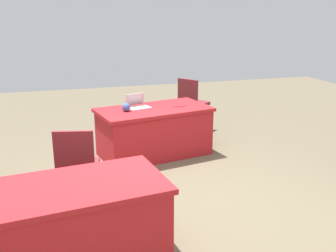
{
  "coord_description": "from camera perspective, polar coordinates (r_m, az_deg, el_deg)",
  "views": [
    {
      "loc": [
        1.07,
        4.07,
        2.16
      ],
      "look_at": [
        -0.15,
        -0.0,
        0.9
      ],
      "focal_mm": 42.28,
      "sensor_mm": 36.0,
      "label": 1
    }
  ],
  "objects": [
    {
      "name": "table_mid_left",
      "position": [
        3.62,
        -14.6,
        -13.74
      ],
      "size": [
        1.84,
        1.07,
        0.73
      ],
      "rotation": [
        0.0,
        0.0,
        0.12
      ],
      "color": "#AD1E23",
      "rests_on": "ground"
    },
    {
      "name": "chair_tucked_right",
      "position": [
        4.46,
        -13.01,
        -5.22
      ],
      "size": [
        0.53,
        0.53,
        0.95
      ],
      "rotation": [
        0.0,
        0.0,
        2.92
      ],
      "color": "#9E9993",
      "rests_on": "ground"
    },
    {
      "name": "ground_plane",
      "position": [
        4.73,
        -1.8,
        -10.68
      ],
      "size": [
        14.4,
        14.4,
        0.0
      ],
      "primitive_type": "plane",
      "color": "brown"
    },
    {
      "name": "laptop_silver",
      "position": [
        5.97,
        -4.37,
        3.02
      ],
      "size": [
        0.38,
        0.37,
        0.21
      ],
      "rotation": [
        0.0,
        0.0,
        0.27
      ],
      "color": "silver",
      "rests_on": "table_foreground"
    },
    {
      "name": "yarn_ball",
      "position": [
        5.77,
        -6.07,
        2.71
      ],
      "size": [
        0.12,
        0.12,
        0.12
      ],
      "primitive_type": "sphere",
      "color": "#3F5999",
      "rests_on": "table_foreground"
    },
    {
      "name": "table_foreground",
      "position": [
        6.03,
        -2.03,
        -0.79
      ],
      "size": [
        1.8,
        1.16,
        0.73
      ],
      "rotation": [
        0.0,
        0.0,
        0.19
      ],
      "color": "#AD1E23",
      "rests_on": "ground"
    },
    {
      "name": "chair_tucked_left",
      "position": [
        7.22,
        3.43,
        3.68
      ],
      "size": [
        0.61,
        0.61,
        0.97
      ],
      "rotation": [
        0.0,
        0.0,
        2.18
      ],
      "color": "#9E9993",
      "rests_on": "ground"
    },
    {
      "name": "scissors_red",
      "position": [
        6.03,
        1.61,
        2.86
      ],
      "size": [
        0.18,
        0.04,
        0.01
      ],
      "primitive_type": "cube",
      "rotation": [
        0.0,
        0.0,
        0.04
      ],
      "color": "red",
      "rests_on": "table_foreground"
    }
  ]
}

